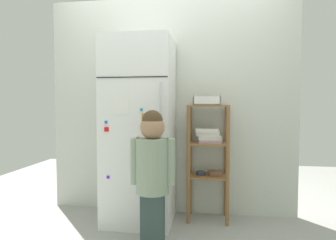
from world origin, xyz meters
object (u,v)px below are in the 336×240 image
object	(u,v)px
pantry_shelf_unit	(208,149)
child_standing	(153,165)
refrigerator	(139,131)
fruit_bin	(209,102)

from	to	relation	value
pantry_shelf_unit	child_standing	bearing A→B (deg)	-124.03
child_standing	pantry_shelf_unit	world-z (taller)	pantry_shelf_unit
refrigerator	child_standing	size ratio (longest dim) A/B	1.61
pantry_shelf_unit	fruit_bin	xyz separation A→B (m)	(-0.00, -0.02, 0.48)
refrigerator	pantry_shelf_unit	distance (m)	0.72
refrigerator	child_standing	xyz separation A→B (m)	(0.24, -0.52, -0.23)
refrigerator	fruit_bin	size ratio (longest dim) A/B	6.99
child_standing	fruit_bin	xyz separation A→B (m)	(0.44, 0.64, 0.52)
refrigerator	child_standing	bearing A→B (deg)	-65.52
child_standing	pantry_shelf_unit	distance (m)	0.79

